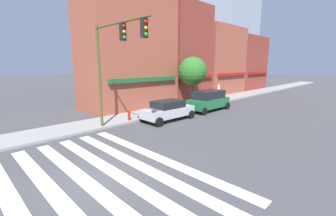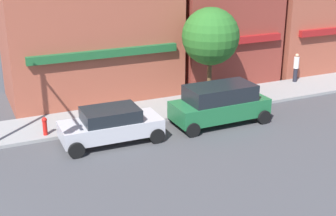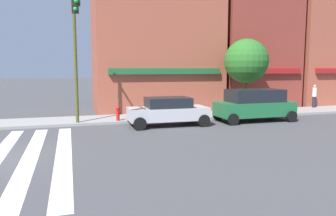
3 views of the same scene
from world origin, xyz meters
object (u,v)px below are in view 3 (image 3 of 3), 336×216
object	(u,v)px
traffic_signal	(75,31)
pedestrian_white_shirt	(314,96)
sedan_silver	(168,111)
fire_hydrant	(118,113)
street_tree	(246,61)
suv_green	(255,104)

from	to	relation	value
traffic_signal	pedestrian_white_shirt	xyz separation A→B (m)	(17.92, 3.96, -3.93)
traffic_signal	pedestrian_white_shirt	distance (m)	18.77
traffic_signal	sedan_silver	bearing A→B (deg)	2.55
traffic_signal	pedestrian_white_shirt	bearing A→B (deg)	12.46
pedestrian_white_shirt	fire_hydrant	bearing A→B (deg)	-55.24
sedan_silver	fire_hydrant	distance (m)	3.08
pedestrian_white_shirt	street_tree	size ratio (longest dim) A/B	0.35
suv_green	fire_hydrant	world-z (taller)	suv_green
traffic_signal	fire_hydrant	xyz separation A→B (m)	(2.29, 1.92, -4.39)
sedan_silver	suv_green	xyz separation A→B (m)	(5.48, 0.00, 0.19)
pedestrian_white_shirt	sedan_silver	bearing A→B (deg)	-46.71
suv_green	pedestrian_white_shirt	distance (m)	8.47
fire_hydrant	pedestrian_white_shirt	bearing A→B (deg)	7.45
street_tree	fire_hydrant	bearing A→B (deg)	-173.04
street_tree	traffic_signal	bearing A→B (deg)	-165.06
traffic_signal	fire_hydrant	distance (m)	5.31
sedan_silver	fire_hydrant	size ratio (longest dim) A/B	5.27
pedestrian_white_shirt	street_tree	xyz separation A→B (m)	(-6.62, -0.95, 2.61)
pedestrian_white_shirt	fire_hydrant	world-z (taller)	pedestrian_white_shirt
sedan_silver	suv_green	distance (m)	5.48
traffic_signal	pedestrian_white_shirt	world-z (taller)	traffic_signal
pedestrian_white_shirt	street_tree	bearing A→B (deg)	-54.56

